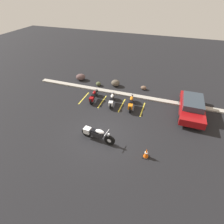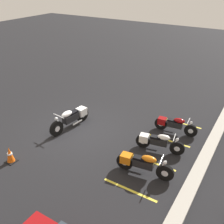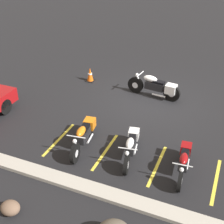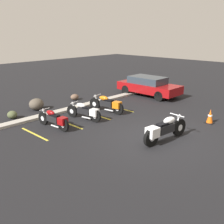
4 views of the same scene
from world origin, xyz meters
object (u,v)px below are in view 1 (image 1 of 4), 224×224
at_px(parked_bike_0, 94,96).
at_px(motorcycle_white_featured, 96,134).
at_px(car_red, 192,107).
at_px(landscape_rock_1, 115,83).
at_px(landscape_rock_0, 144,88).
at_px(parked_bike_1, 112,100).
at_px(landscape_rock_2, 81,77).
at_px(traffic_cone, 146,153).
at_px(parked_bike_2, 131,103).
at_px(landscape_rock_3, 98,84).

bearing_deg(parked_bike_0, motorcycle_white_featured, -159.04).
distance_m(car_red, landscape_rock_1, 7.60).
bearing_deg(landscape_rock_0, landscape_rock_1, -176.06).
bearing_deg(landscape_rock_1, parked_bike_1, -77.22).
relative_size(motorcycle_white_featured, car_red, 0.57).
bearing_deg(landscape_rock_1, car_red, -19.03).
xyz_separation_m(parked_bike_1, landscape_rock_0, (2.12, 3.51, -0.25)).
bearing_deg(landscape_rock_2, traffic_cone, -43.42).
xyz_separation_m(motorcycle_white_featured, landscape_rock_1, (-1.15, 7.65, -0.19)).
distance_m(parked_bike_0, car_red, 8.22).
xyz_separation_m(parked_bike_2, landscape_rock_1, (-2.43, 3.23, -0.14)).
height_order(landscape_rock_0, landscape_rock_2, landscape_rock_2).
relative_size(motorcycle_white_featured, landscape_rock_0, 4.54).
xyz_separation_m(parked_bike_0, landscape_rock_2, (-2.99, 3.30, -0.09)).
xyz_separation_m(motorcycle_white_featured, parked_bike_2, (1.29, 4.41, -0.05)).
relative_size(car_red, landscape_rock_2, 4.34).
bearing_deg(landscape_rock_3, parked_bike_1, -49.13).
bearing_deg(parked_bike_0, landscape_rock_0, -53.45).
bearing_deg(parked_bike_1, landscape_rock_0, -41.73).
bearing_deg(parked_bike_1, parked_bike_0, 76.76).
bearing_deg(motorcycle_white_featured, parked_bike_1, 101.74).
relative_size(car_red, landscape_rock_1, 4.99).
distance_m(motorcycle_white_featured, landscape_rock_2, 9.28).
distance_m(car_red, traffic_cone, 6.14).
distance_m(car_red, landscape_rock_3, 9.09).
bearing_deg(landscape_rock_1, parked_bike_0, -107.19).
height_order(parked_bike_1, traffic_cone, parked_bike_1).
distance_m(motorcycle_white_featured, parked_bike_1, 4.36).
distance_m(parked_bike_2, landscape_rock_3, 4.95).
bearing_deg(motorcycle_white_featured, landscape_rock_0, 84.10).
bearing_deg(parked_bike_2, parked_bike_1, 84.56).
height_order(parked_bike_2, car_red, car_red).
bearing_deg(parked_bike_2, landscape_rock_3, 48.35).
xyz_separation_m(parked_bike_1, landscape_rock_2, (-4.74, 3.39, -0.10)).
bearing_deg(car_red, parked_bike_1, -82.84).
distance_m(motorcycle_white_featured, landscape_rock_0, 8.04).
bearing_deg(traffic_cone, parked_bike_2, 114.10).
bearing_deg(landscape_rock_1, traffic_cone, -60.30).
distance_m(motorcycle_white_featured, landscape_rock_1, 7.74).
bearing_deg(motorcycle_white_featured, car_red, 47.11).
bearing_deg(parked_bike_1, landscape_rock_3, 30.34).
distance_m(parked_bike_2, landscape_rock_1, 4.05).
xyz_separation_m(motorcycle_white_featured, traffic_cone, (3.43, -0.38, -0.19)).
height_order(parked_bike_0, traffic_cone, parked_bike_0).
xyz_separation_m(parked_bike_0, parked_bike_2, (3.43, -0.01, 0.04)).
relative_size(landscape_rock_1, landscape_rock_2, 0.87).
bearing_deg(parked_bike_2, car_red, -88.99).
bearing_deg(landscape_rock_1, landscape_rock_2, 178.87).
bearing_deg(landscape_rock_3, parked_bike_0, -75.93).
bearing_deg(landscape_rock_0, parked_bike_1, -121.20).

